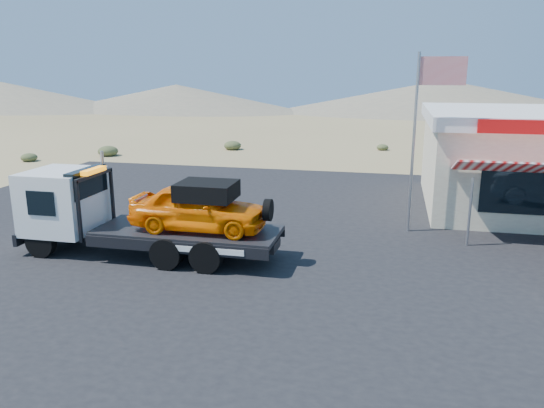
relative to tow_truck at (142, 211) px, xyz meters
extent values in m
plane|color=olive|center=(3.14, -0.24, -1.39)|extent=(120.00, 120.00, 0.00)
cube|color=black|center=(5.14, 2.76, -1.38)|extent=(32.00, 24.00, 0.02)
cylinder|color=black|center=(-2.88, -0.90, -0.92)|extent=(0.90, 0.27, 0.90)
cylinder|color=black|center=(-2.88, 0.90, -0.92)|extent=(0.90, 0.27, 0.90)
cylinder|color=black|center=(1.16, -0.90, -0.92)|extent=(0.90, 0.49, 0.90)
cylinder|color=black|center=(1.16, 0.90, -0.92)|extent=(0.90, 0.49, 0.90)
cylinder|color=black|center=(2.33, -0.90, -0.92)|extent=(0.90, 0.49, 0.90)
cylinder|color=black|center=(2.33, 0.90, -0.92)|extent=(0.90, 0.49, 0.90)
cube|color=black|center=(0.44, 0.00, -0.79)|extent=(7.37, 0.90, 0.27)
cube|color=white|center=(-2.61, 0.00, 0.15)|extent=(1.98, 2.11, 1.89)
cube|color=black|center=(-1.76, 0.00, 0.78)|extent=(0.31, 1.80, 0.81)
cube|color=black|center=(-1.49, 0.00, 0.11)|extent=(0.09, 1.98, 1.80)
cube|color=orange|center=(-1.49, 0.00, 1.14)|extent=(0.22, 1.08, 0.13)
cube|color=black|center=(1.43, 0.00, -0.54)|extent=(5.39, 2.07, 0.13)
imported|color=#FF7202|center=(1.79, 0.00, 0.20)|extent=(3.96, 1.59, 1.35)
cube|color=black|center=(2.06, 0.00, 0.71)|extent=(1.62, 1.35, 0.49)
cube|color=red|center=(11.14, 4.50, 2.28)|extent=(2.60, 0.12, 0.45)
cylinder|color=#99999E|center=(9.64, 3.06, -0.27)|extent=(0.08, 0.08, 2.20)
cylinder|color=#99999E|center=(7.84, 4.26, 1.63)|extent=(0.10, 0.10, 6.00)
cube|color=#B20C14|center=(8.59, 4.26, 4.03)|extent=(1.50, 0.02, 0.90)
ellipsoid|color=#3E4726|center=(-14.53, 14.06, -1.13)|extent=(0.98, 0.98, 0.53)
ellipsoid|color=#3E4726|center=(-10.90, 17.07, -1.05)|extent=(1.29, 1.29, 0.70)
ellipsoid|color=#3E4726|center=(-3.80, 21.56, -1.07)|extent=(1.21, 1.21, 0.65)
ellipsoid|color=#3E4726|center=(6.50, 23.62, -1.17)|extent=(0.82, 0.82, 0.44)
cone|color=#726B59|center=(-21.86, 54.76, 0.36)|extent=(36.00, 36.00, 3.50)
cone|color=#726B59|center=(13.14, 57.76, 0.71)|extent=(44.00, 44.00, 4.20)
cone|color=#726B59|center=(-46.86, 51.76, 0.51)|extent=(40.00, 40.00, 3.80)
camera|label=1|loc=(7.16, -13.97, 4.07)|focal=35.00mm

